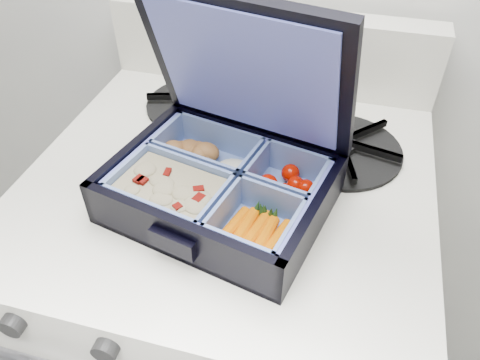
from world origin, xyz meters
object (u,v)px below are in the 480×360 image
(burner_grate, at_px, (341,144))
(fork, at_px, (300,147))
(stove, at_px, (234,327))
(bento_box, at_px, (220,188))

(burner_grate, height_order, fork, burner_grate)
(stove, distance_m, burner_grate, 0.45)
(stove, bearing_deg, fork, 38.96)
(burner_grate, distance_m, fork, 0.06)
(stove, xyz_separation_m, fork, (0.08, 0.07, 0.41))
(stove, height_order, burner_grate, burner_grate)
(bento_box, xyz_separation_m, fork, (0.08, 0.14, -0.03))
(bento_box, height_order, fork, bento_box)
(burner_grate, bearing_deg, fork, -169.96)
(stove, bearing_deg, burner_grate, 29.14)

